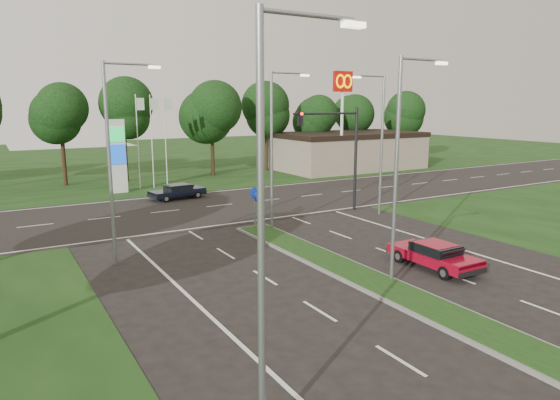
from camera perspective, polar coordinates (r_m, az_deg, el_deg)
ground at (r=17.19m, az=24.72°, el=-14.88°), size 160.00×160.00×0.00m
verge_far at (r=65.26m, az=-18.77°, el=4.00°), size 160.00×50.00×0.02m
cross_road at (r=35.79m, az=-8.40°, el=-0.81°), size 160.00×12.00×0.02m
median_kerb at (r=19.47m, az=14.91°, el=-10.97°), size 2.00×26.00×0.12m
commercial_building at (r=56.92m, az=7.76°, el=5.57°), size 16.00×9.00×4.00m
streetlight_median_near at (r=20.34m, az=13.59°, el=4.64°), size 2.53×0.22×9.00m
streetlight_median_far at (r=28.36m, az=-0.62°, el=6.63°), size 2.53×0.22×9.00m
streetlight_left_near at (r=10.00m, az=-1.18°, el=-1.29°), size 2.53×0.22×9.00m
streetlight_left_far at (r=23.13m, az=-18.49°, el=5.10°), size 2.53×0.22×9.00m
streetlight_right_far at (r=32.94m, az=11.32°, el=7.01°), size 2.53×0.22×9.00m
traffic_signal at (r=33.48m, az=6.93°, el=6.47°), size 5.10×0.42×7.00m
median_signs at (r=28.68m, az=-2.74°, el=-0.12°), size 1.16×1.76×2.38m
gas_pylon at (r=42.79m, az=-17.87°, el=5.02°), size 5.80×1.26×8.00m
mcdonalds_sign at (r=51.06m, az=7.17°, el=11.71°), size 2.20×0.47×10.40m
treeline_far at (r=50.22m, az=-15.51°, el=10.10°), size 6.00×6.00×9.90m
red_sedan at (r=23.30m, az=17.20°, el=-5.98°), size 1.78×4.21×1.15m
navy_sedan at (r=39.12m, az=-11.64°, el=0.99°), size 4.34×2.27×1.14m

